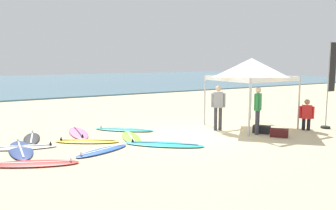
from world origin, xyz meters
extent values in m
plane|color=beige|center=(0.00, 0.00, 0.00)|extent=(80.00, 80.00, 0.00)
cube|color=teal|center=(0.00, 32.23, 0.05)|extent=(80.00, 36.00, 0.10)
cylinder|color=#B7B7BC|center=(1.72, -1.12, 1.02)|extent=(0.07, 0.07, 2.05)
cylinder|color=#B7B7BC|center=(4.33, -1.12, 1.02)|extent=(0.07, 0.07, 2.05)
cylinder|color=#B7B7BC|center=(1.72, 1.48, 1.02)|extent=(0.07, 0.07, 2.05)
cylinder|color=#B7B7BC|center=(4.33, 1.48, 1.02)|extent=(0.07, 0.07, 2.05)
cube|color=white|center=(3.02, -1.12, 1.96)|extent=(2.60, 0.03, 0.18)
cube|color=white|center=(3.02, 1.48, 1.96)|extent=(2.60, 0.03, 0.18)
cube|color=white|center=(1.72, 0.18, 1.96)|extent=(0.03, 2.60, 0.18)
cube|color=white|center=(4.33, 0.18, 1.96)|extent=(0.03, 2.60, 0.18)
pyramid|color=white|center=(3.02, 0.18, 2.40)|extent=(2.72, 2.72, 0.70)
ellipsoid|color=pink|center=(-3.35, 2.37, 0.04)|extent=(0.91, 2.32, 0.07)
cube|color=black|center=(-3.35, 2.37, 0.07)|extent=(0.31, 1.91, 0.01)
cone|color=black|center=(-3.47, 1.45, 0.13)|extent=(0.09, 0.09, 0.12)
ellipsoid|color=yellow|center=(-3.48, 0.92, 0.04)|extent=(2.09, 1.62, 0.07)
cube|color=black|center=(-3.48, 0.92, 0.07)|extent=(1.54, 1.01, 0.01)
cone|color=black|center=(-4.21, 1.39, 0.13)|extent=(0.09, 0.09, 0.12)
ellipsoid|color=red|center=(-5.46, -0.76, 0.04)|extent=(2.37, 1.52, 0.07)
cube|color=white|center=(-5.46, -0.76, 0.07)|extent=(1.81, 0.85, 0.01)
cone|color=white|center=(-4.59, -1.15, 0.13)|extent=(0.09, 0.09, 0.12)
ellipsoid|color=navy|center=(-5.52, 0.89, 0.04)|extent=(0.84, 2.51, 0.07)
cube|color=white|center=(-5.52, 0.89, 0.07)|extent=(0.19, 2.10, 0.01)
cone|color=white|center=(-5.45, 1.90, 0.13)|extent=(0.09, 0.09, 0.12)
ellipsoid|color=blue|center=(-3.47, -0.46, 0.04)|extent=(1.94, 1.15, 0.07)
cube|color=white|center=(-3.47, -0.46, 0.07)|extent=(1.51, 0.61, 0.01)
cone|color=white|center=(-4.20, -0.74, 0.13)|extent=(0.09, 0.09, 0.12)
ellipsoid|color=#7AD12D|center=(-2.02, 0.68, 0.04)|extent=(1.11, 2.15, 0.07)
cube|color=white|center=(-2.02, 0.68, 0.07)|extent=(0.53, 1.71, 0.01)
cone|color=white|center=(-2.25, -0.14, 0.13)|extent=(0.09, 0.09, 0.12)
ellipsoid|color=#23B2CC|center=(-1.53, -0.74, 0.04)|extent=(2.33, 2.22, 0.07)
cube|color=black|center=(-1.53, -0.74, 0.07)|extent=(1.62, 1.49, 0.01)
cone|color=black|center=(-2.29, -0.04, 0.13)|extent=(0.09, 0.09, 0.12)
ellipsoid|color=#19847F|center=(-1.66, 2.06, 0.04)|extent=(2.10, 2.05, 0.07)
cube|color=white|center=(-1.66, 2.06, 0.07)|extent=(1.45, 1.39, 0.01)
cone|color=white|center=(-2.35, 2.71, 0.13)|extent=(0.09, 0.09, 0.12)
ellipsoid|color=black|center=(-4.97, 2.27, 0.04)|extent=(0.90, 2.00, 0.07)
cube|color=white|center=(-4.97, 2.27, 0.07)|extent=(0.38, 1.62, 0.01)
cone|color=white|center=(-4.81, 3.04, 0.13)|extent=(0.09, 0.09, 0.12)
ellipsoid|color=white|center=(-5.48, 1.18, 0.04)|extent=(2.20, 1.22, 0.07)
cube|color=black|center=(-5.48, 1.18, 0.07)|extent=(1.73, 0.61, 0.01)
cone|color=black|center=(-4.65, 0.90, 0.13)|extent=(0.09, 0.09, 0.12)
cylinder|color=#383842|center=(1.35, 0.29, 0.44)|extent=(0.13, 0.13, 0.88)
cylinder|color=#383842|center=(1.50, 0.19, 0.44)|extent=(0.13, 0.13, 0.88)
cube|color=gray|center=(1.42, 0.24, 1.18)|extent=(0.42, 0.39, 0.60)
sphere|color=tan|center=(1.42, 0.24, 1.60)|extent=(0.21, 0.21, 0.21)
cylinder|color=gray|center=(1.24, 0.38, 1.16)|extent=(0.09, 0.09, 0.54)
cylinder|color=gray|center=(1.61, 0.11, 1.16)|extent=(0.09, 0.09, 0.54)
cylinder|color=#383842|center=(2.13, -1.09, 0.44)|extent=(0.13, 0.13, 0.88)
cylinder|color=#383842|center=(2.28, -0.98, 0.44)|extent=(0.13, 0.13, 0.88)
cube|color=#2D8C47|center=(2.20, -1.04, 1.18)|extent=(0.42, 0.39, 0.60)
sphere|color=beige|center=(2.20, -1.04, 1.60)|extent=(0.21, 0.21, 0.21)
cylinder|color=#2D8C47|center=(2.02, -1.17, 1.16)|extent=(0.09, 0.09, 0.54)
cylinder|color=#2D8C47|center=(2.39, -0.90, 1.16)|extent=(0.09, 0.09, 0.54)
cylinder|color=black|center=(4.41, -1.54, 0.23)|extent=(0.13, 0.13, 0.45)
cylinder|color=black|center=(4.28, -1.41, 0.23)|extent=(0.13, 0.13, 0.45)
cube|color=red|center=(4.35, -1.48, 0.71)|extent=(0.41, 0.41, 0.52)
sphere|color=#9E7051|center=(4.35, -1.48, 1.09)|extent=(0.21, 0.21, 0.21)
cylinder|color=red|center=(4.50, -1.65, 0.69)|extent=(0.09, 0.09, 0.47)
cylinder|color=red|center=(4.19, -1.31, 0.69)|extent=(0.09, 0.09, 0.47)
cylinder|color=#99999E|center=(5.33, -1.63, 1.70)|extent=(0.04, 0.04, 3.40)
cube|color=black|center=(5.55, -1.63, 2.40)|extent=(0.40, 0.02, 1.90)
cylinder|color=black|center=(5.33, -1.63, 0.04)|extent=(0.36, 0.36, 0.08)
cube|color=#232328|center=(2.50, -0.97, 0.14)|extent=(0.58, 0.68, 0.28)
cube|color=#4C1919|center=(2.53, -1.77, 0.14)|extent=(0.61, 0.67, 0.28)
camera|label=1|loc=(-6.95, -10.01, 2.70)|focal=37.25mm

